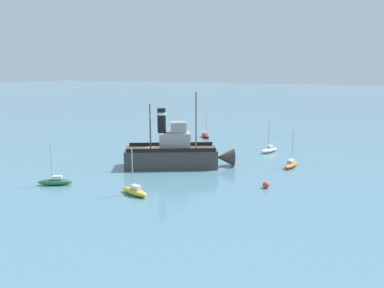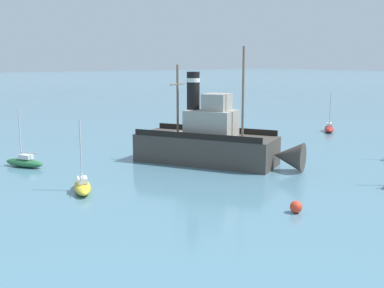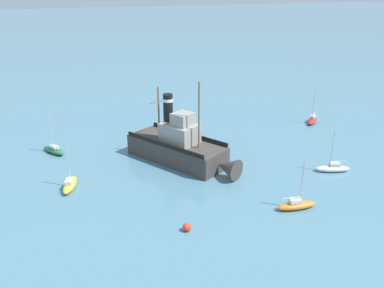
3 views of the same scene
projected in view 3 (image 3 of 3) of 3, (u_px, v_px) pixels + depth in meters
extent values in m
plane|color=teal|center=(172.00, 152.00, 49.95)|extent=(600.00, 600.00, 0.00)
cube|color=#423D38|center=(177.00, 151.00, 47.32)|extent=(9.76, 12.61, 2.40)
cone|color=#423D38|center=(227.00, 167.00, 43.09)|extent=(3.23, 3.25, 2.35)
cube|color=#9E998E|center=(180.00, 133.00, 46.17)|extent=(4.59, 4.96, 2.20)
cube|color=#9E998E|center=(183.00, 119.00, 45.20)|extent=(2.90, 2.83, 1.40)
cylinder|color=black|center=(168.00, 108.00, 46.16)|extent=(1.10, 1.10, 3.20)
cylinder|color=silver|center=(168.00, 100.00, 45.83)|extent=(1.16, 1.16, 0.35)
cylinder|color=#75604C|center=(199.00, 116.00, 43.53)|extent=(0.20, 0.20, 7.50)
cylinder|color=#75604C|center=(159.00, 112.00, 47.34)|extent=(0.20, 0.20, 6.00)
cylinder|color=#75604C|center=(158.00, 101.00, 46.85)|extent=(2.32, 1.39, 0.12)
cube|color=black|center=(188.00, 134.00, 48.33)|extent=(5.74, 9.97, 0.50)
cube|color=black|center=(164.00, 145.00, 45.23)|extent=(5.74, 9.97, 0.50)
ellipsoid|color=#286B3D|center=(54.00, 150.00, 49.60)|extent=(2.88, 3.83, 0.70)
cube|color=silver|center=(54.00, 147.00, 49.29)|extent=(1.11, 1.27, 0.36)
cylinder|color=#B7B7BC|center=(50.00, 131.00, 48.86)|extent=(0.10, 0.10, 4.20)
cylinder|color=#B7B7BC|center=(56.00, 145.00, 48.92)|extent=(0.99, 1.59, 0.08)
ellipsoid|color=#B22823|center=(312.00, 120.00, 60.27)|extent=(3.56, 3.36, 0.70)
cube|color=silver|center=(313.00, 117.00, 60.23)|extent=(1.25, 1.21, 0.36)
cylinder|color=#B7B7BC|center=(314.00, 105.00, 59.10)|extent=(0.10, 0.10, 4.20)
cylinder|color=#B7B7BC|center=(314.00, 114.00, 60.43)|extent=(1.39, 1.27, 0.08)
ellipsoid|color=white|center=(332.00, 169.00, 44.81)|extent=(3.94, 2.36, 0.70)
cube|color=silver|center=(335.00, 164.00, 44.61)|extent=(1.25, 0.98, 0.36)
cylinder|color=#B7B7BC|center=(333.00, 148.00, 43.89)|extent=(0.10, 0.10, 4.20)
cylinder|color=#B7B7BC|center=(339.00, 161.00, 44.48)|extent=(1.71, 0.70, 0.08)
ellipsoid|color=orange|center=(297.00, 205.00, 37.45)|extent=(3.90, 1.54, 0.70)
cube|color=silver|center=(295.00, 201.00, 37.20)|extent=(1.17, 0.77, 0.36)
cylinder|color=#B7B7BC|center=(302.00, 181.00, 36.60)|extent=(0.10, 0.10, 4.20)
cylinder|color=#B7B7BC|center=(292.00, 198.00, 36.97)|extent=(1.80, 0.29, 0.08)
ellipsoid|color=gold|center=(70.00, 185.00, 41.24)|extent=(2.29, 3.95, 0.70)
cube|color=silver|center=(69.00, 181.00, 40.85)|extent=(0.97, 1.25, 0.36)
cylinder|color=#B7B7BC|center=(68.00, 162.00, 40.60)|extent=(0.10, 0.10, 4.20)
cylinder|color=#B7B7BC|center=(68.00, 180.00, 40.35)|extent=(0.67, 1.73, 0.08)
sphere|color=red|center=(187.00, 227.00, 34.13)|extent=(0.73, 0.73, 0.73)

